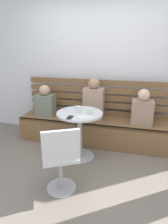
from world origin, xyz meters
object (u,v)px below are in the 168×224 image
object	(u,v)px
cafe_table	(80,126)
phone_on_table	(70,117)
person_child_left	(45,102)
white_chair	(61,158)
plate_small	(84,117)
person_child_middle	(142,109)
cup_glass_short	(89,111)
cup_water_clear	(78,110)
booth_bench	(95,131)
person_adult	(94,101)

from	to	relation	value
cafe_table	phone_on_table	bearing A→B (deg)	-105.85
person_child_left	white_chair	bearing A→B (deg)	-59.04
cafe_table	plate_small	size ratio (longest dim) A/B	4.35
person_child_middle	phone_on_table	world-z (taller)	person_child_middle
person_child_left	plate_small	bearing A→B (deg)	-38.04
cafe_table	person_child_left	size ratio (longest dim) A/B	1.29
person_child_left	person_child_middle	bearing A→B (deg)	-0.48
person_child_left	phone_on_table	distance (m)	1.07
cup_glass_short	phone_on_table	bearing A→B (deg)	-134.40
white_chair	phone_on_table	distance (m)	0.63
white_chair	plate_small	distance (m)	0.69
white_chair	person_child_middle	world-z (taller)	person_child_middle
cup_water_clear	plate_small	world-z (taller)	cup_water_clear
plate_small	phone_on_table	size ratio (longest dim) A/B	1.21
white_chair	phone_on_table	size ratio (longest dim) A/B	6.07
cup_water_clear	cup_glass_short	bearing A→B (deg)	9.27
person_child_left	person_child_middle	size ratio (longest dim) A/B	0.97
person_child_left	cup_water_clear	size ratio (longest dim) A/B	5.20
booth_bench	person_adult	size ratio (longest dim) A/B	3.68
cafe_table	person_adult	bearing A→B (deg)	79.93
white_chair	cup_water_clear	world-z (taller)	same
cafe_table	person_adult	size ratio (longest dim) A/B	1.01
booth_bench	cup_water_clear	world-z (taller)	cup_water_clear
white_chair	person_adult	size ratio (longest dim) A/B	1.16
booth_bench	person_child_middle	bearing A→B (deg)	-2.37
cup_water_clear	white_chair	bearing A→B (deg)	-89.33
phone_on_table	cafe_table	bearing A→B (deg)	73.53
cup_water_clear	phone_on_table	distance (m)	0.21
booth_bench	cup_glass_short	distance (m)	0.80
booth_bench	cafe_table	distance (m)	0.64
cup_water_clear	person_child_left	bearing A→B (deg)	144.05
cup_glass_short	cup_water_clear	distance (m)	0.16
cup_glass_short	phone_on_table	size ratio (longest dim) A/B	0.57
person_adult	person_child_middle	size ratio (longest dim) A/B	1.24
person_child_left	cup_water_clear	xyz separation A→B (m)	(0.79, -0.57, 0.11)
booth_bench	person_child_middle	xyz separation A→B (m)	(0.78, -0.03, 0.48)
cafe_table	person_child_middle	xyz separation A→B (m)	(0.90, 0.51, 0.18)
person_adult	phone_on_table	bearing A→B (deg)	-101.89
cafe_table	plate_small	xyz separation A→B (m)	(0.11, -0.19, 0.23)
person_child_left	plate_small	size ratio (longest dim) A/B	3.36
cup_glass_short	person_child_middle	bearing A→B (deg)	35.38
booth_bench	person_adult	bearing A→B (deg)	-178.74
person_adult	phone_on_table	world-z (taller)	person_adult
person_child_middle	phone_on_table	size ratio (longest dim) A/B	4.22
cafe_table	white_chair	bearing A→B (deg)	-89.96
person_adult	person_child_left	bearing A→B (deg)	-178.90
person_child_middle	plate_small	xyz separation A→B (m)	(-0.79, -0.70, 0.05)
person_child_middle	cup_glass_short	xyz separation A→B (m)	(-0.75, -0.53, 0.08)
cafe_table	white_chair	distance (m)	0.81
white_chair	person_child_left	distance (m)	1.57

